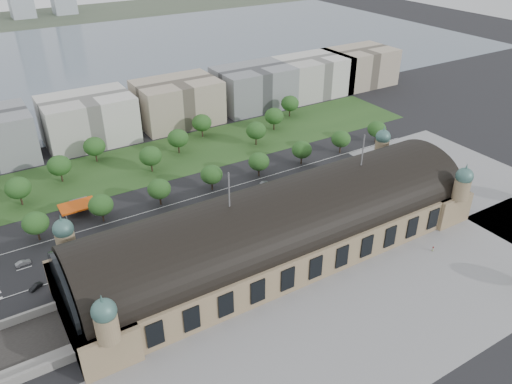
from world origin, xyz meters
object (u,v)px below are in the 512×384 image
bus_mid (249,205)px  traffic_car_1 (23,263)px  parked_car_1 (106,263)px  parked_car_4 (164,244)px  parked_car_3 (163,246)px  parked_car_5 (185,244)px  bus_east (296,196)px  parked_car_2 (129,259)px  pedestrian_0 (433,249)px  traffic_car_5 (264,183)px  traffic_car_6 (396,155)px  parked_car_6 (207,235)px  traffic_car_3 (194,210)px  traffic_car_2 (122,247)px  petrol_station (79,205)px  traffic_car_4 (254,199)px  bus_west (207,225)px  parked_car_0 (36,287)px

bus_mid → traffic_car_1: bearing=87.4°
parked_car_1 → parked_car_4: 21.26m
parked_car_3 → parked_car_5: (7.45, -3.03, -0.02)m
parked_car_5 → bus_east: 54.23m
parked_car_2 → pedestrian_0: size_ratio=2.30×
traffic_car_5 → parked_car_1: 80.21m
parked_car_2 → parked_car_4: size_ratio=0.94×
traffic_car_6 → parked_car_4: parked_car_4 is taller
traffic_car_5 → parked_car_4: bearing=110.5°
parked_car_2 → parked_car_6: 29.88m
traffic_car_3 → traffic_car_2: bearing=105.0°
petrol_station → parked_car_5: (26.36, -44.28, -2.23)m
traffic_car_4 → traffic_car_2: bearing=-80.0°
traffic_car_6 → bus_west: (-108.11, -7.63, 0.83)m
traffic_car_1 → parked_car_4: bearing=-114.3°
traffic_car_4 → parked_car_0: bearing=-77.0°
parked_car_2 → pedestrian_0: pedestrian_0 is taller
parked_car_3 → parked_car_6: size_ratio=0.98×
parked_car_3 → bus_east: bearing=55.3°
traffic_car_6 → bus_east: 66.64m
parked_car_2 → bus_mid: bus_mid is taller
parked_car_5 → traffic_car_6: bearing=70.1°
traffic_car_1 → traffic_car_4: 90.58m
parked_car_5 → bus_mid: (32.89, 9.89, 1.14)m
traffic_car_4 → parked_car_6: traffic_car_4 is taller
traffic_car_1 → traffic_car_3: (65.39, 0.70, -0.05)m
parked_car_0 → parked_car_6: bearing=57.4°
traffic_car_6 → pedestrian_0: size_ratio=2.74×
parked_car_5 → parked_car_3: bearing=-138.4°
traffic_car_4 → bus_east: 17.83m
traffic_car_6 → bus_mid: (-87.20, -3.74, 1.12)m
bus_east → traffic_car_1: bearing=84.1°
traffic_car_4 → bus_west: size_ratio=0.42×
parked_car_2 → parked_car_3: (12.88, 0.93, 0.09)m
bus_mid → parked_car_0: bearing=97.7°
traffic_car_5 → parked_car_4: parked_car_4 is taller
parked_car_6 → bus_east: bearing=64.2°
traffic_car_1 → traffic_car_4: size_ratio=1.06×
traffic_car_1 → traffic_car_4: bearing=-98.9°
parked_car_1 → parked_car_2: (7.64, -1.91, -0.17)m
parked_car_5 → bus_west: size_ratio=0.46×
traffic_car_6 → bus_west: 108.39m
traffic_car_3 → bus_west: size_ratio=0.47×
bus_east → petrol_station: bearing=65.7°
petrol_station → parked_car_4: (19.65, -40.28, -2.16)m
traffic_car_5 → traffic_car_6: 71.32m
parked_car_3 → pedestrian_0: 97.25m
traffic_car_2 → traffic_car_3: (33.38, 9.36, 0.13)m
traffic_car_5 → bus_mid: bus_mid is taller
parked_car_2 → parked_car_5: bearing=51.1°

